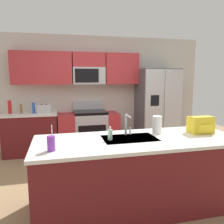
{
  "coord_description": "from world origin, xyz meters",
  "views": [
    {
      "loc": [
        -0.9,
        -3.23,
        1.67
      ],
      "look_at": [
        0.02,
        0.6,
        1.05
      ],
      "focal_mm": 36.17,
      "sensor_mm": 36.0,
      "label": 1
    }
  ],
  "objects_px": {
    "paper_towel_roll": "(157,125)",
    "sink_faucet": "(127,123)",
    "soap_dispenser": "(110,134)",
    "bottle_red": "(10,107)",
    "bottle_blue": "(34,108)",
    "toaster": "(44,109)",
    "backpack": "(201,124)",
    "refrigerator": "(157,108)",
    "pepper_mill": "(21,109)",
    "drink_cup_purple": "(51,143)",
    "range_oven": "(89,131)"
  },
  "relations": [
    {
      "from": "paper_towel_roll",
      "to": "sink_faucet",
      "type": "bearing_deg",
      "value": 179.46
    },
    {
      "from": "sink_faucet",
      "to": "soap_dispenser",
      "type": "relative_size",
      "value": 1.66
    },
    {
      "from": "bottle_red",
      "to": "soap_dispenser",
      "type": "distance_m",
      "value": 2.93
    },
    {
      "from": "bottle_red",
      "to": "bottle_blue",
      "type": "xyz_separation_m",
      "value": [
        0.48,
        -0.07,
        -0.02
      ]
    },
    {
      "from": "toaster",
      "to": "backpack",
      "type": "bearing_deg",
      "value": -46.35
    },
    {
      "from": "refrigerator",
      "to": "toaster",
      "type": "bearing_deg",
      "value": 179.57
    },
    {
      "from": "sink_faucet",
      "to": "pepper_mill",
      "type": "bearing_deg",
      "value": 126.02
    },
    {
      "from": "bottle_red",
      "to": "drink_cup_purple",
      "type": "xyz_separation_m",
      "value": [
        0.91,
        -2.7,
        -0.06
      ]
    },
    {
      "from": "bottle_red",
      "to": "refrigerator",
      "type": "bearing_deg",
      "value": -1.84
    },
    {
      "from": "sink_faucet",
      "to": "paper_towel_roll",
      "type": "distance_m",
      "value": 0.43
    },
    {
      "from": "refrigerator",
      "to": "soap_dispenser",
      "type": "relative_size",
      "value": 10.88
    },
    {
      "from": "bottle_blue",
      "to": "paper_towel_roll",
      "type": "relative_size",
      "value": 0.96
    },
    {
      "from": "bottle_blue",
      "to": "paper_towel_roll",
      "type": "height_order",
      "value": "paper_towel_roll"
    },
    {
      "from": "soap_dispenser",
      "to": "paper_towel_roll",
      "type": "xyz_separation_m",
      "value": [
        0.69,
        0.16,
        0.05
      ]
    },
    {
      "from": "range_oven",
      "to": "toaster",
      "type": "xyz_separation_m",
      "value": [
        -0.96,
        -0.05,
        0.55
      ]
    },
    {
      "from": "paper_towel_roll",
      "to": "backpack",
      "type": "relative_size",
      "value": 0.75
    },
    {
      "from": "backpack",
      "to": "bottle_red",
      "type": "bearing_deg",
      "value": 140.43
    },
    {
      "from": "bottle_blue",
      "to": "drink_cup_purple",
      "type": "bearing_deg",
      "value": -80.8
    },
    {
      "from": "toaster",
      "to": "drink_cup_purple",
      "type": "height_order",
      "value": "drink_cup_purple"
    },
    {
      "from": "range_oven",
      "to": "pepper_mill",
      "type": "height_order",
      "value": "range_oven"
    },
    {
      "from": "refrigerator",
      "to": "pepper_mill",
      "type": "xyz_separation_m",
      "value": [
        -3.07,
        0.07,
        0.07
      ]
    },
    {
      "from": "soap_dispenser",
      "to": "backpack",
      "type": "distance_m",
      "value": 1.3
    },
    {
      "from": "refrigerator",
      "to": "range_oven",
      "type": "bearing_deg",
      "value": 177.49
    },
    {
      "from": "pepper_mill",
      "to": "bottle_blue",
      "type": "xyz_separation_m",
      "value": [
        0.25,
        -0.04,
        0.02
      ]
    },
    {
      "from": "toaster",
      "to": "backpack",
      "type": "distance_m",
      "value": 3.19
    },
    {
      "from": "pepper_mill",
      "to": "paper_towel_roll",
      "type": "xyz_separation_m",
      "value": [
        2.06,
        -2.25,
        0.02
      ]
    },
    {
      "from": "backpack",
      "to": "toaster",
      "type": "bearing_deg",
      "value": 133.65
    },
    {
      "from": "bottle_blue",
      "to": "backpack",
      "type": "xyz_separation_m",
      "value": [
        2.42,
        -2.32,
        0.0
      ]
    },
    {
      "from": "sink_faucet",
      "to": "refrigerator",
      "type": "bearing_deg",
      "value": 56.69
    },
    {
      "from": "toaster",
      "to": "drink_cup_purple",
      "type": "distance_m",
      "value": 2.63
    },
    {
      "from": "toaster",
      "to": "bottle_blue",
      "type": "bearing_deg",
      "value": 176.5
    },
    {
      "from": "toaster",
      "to": "bottle_blue",
      "type": "height_order",
      "value": "bottle_blue"
    },
    {
      "from": "backpack",
      "to": "drink_cup_purple",
      "type": "bearing_deg",
      "value": -171.1
    },
    {
      "from": "refrigerator",
      "to": "sink_faucet",
      "type": "bearing_deg",
      "value": -123.31
    },
    {
      "from": "bottle_blue",
      "to": "drink_cup_purple",
      "type": "xyz_separation_m",
      "value": [
        0.43,
        -2.63,
        -0.03
      ]
    },
    {
      "from": "bottle_red",
      "to": "soap_dispenser",
      "type": "xyz_separation_m",
      "value": [
        1.6,
        -2.45,
        -0.07
      ]
    },
    {
      "from": "bottle_blue",
      "to": "soap_dispenser",
      "type": "height_order",
      "value": "bottle_blue"
    },
    {
      "from": "drink_cup_purple",
      "to": "backpack",
      "type": "distance_m",
      "value": 2.01
    },
    {
      "from": "bottle_blue",
      "to": "soap_dispenser",
      "type": "xyz_separation_m",
      "value": [
        1.12,
        -2.38,
        -0.05
      ]
    },
    {
      "from": "bottle_blue",
      "to": "paper_towel_roll",
      "type": "bearing_deg",
      "value": -50.77
    },
    {
      "from": "bottle_red",
      "to": "bottle_blue",
      "type": "bearing_deg",
      "value": -8.69
    },
    {
      "from": "bottle_red",
      "to": "bottle_blue",
      "type": "distance_m",
      "value": 0.49
    },
    {
      "from": "refrigerator",
      "to": "bottle_blue",
      "type": "relative_size",
      "value": 8.02
    },
    {
      "from": "range_oven",
      "to": "bottle_blue",
      "type": "bearing_deg",
      "value": -178.08
    },
    {
      "from": "toaster",
      "to": "refrigerator",
      "type": "bearing_deg",
      "value": -0.43
    },
    {
      "from": "toaster",
      "to": "sink_faucet",
      "type": "height_order",
      "value": "sink_faucet"
    },
    {
      "from": "sink_faucet",
      "to": "backpack",
      "type": "relative_size",
      "value": 0.88
    },
    {
      "from": "pepper_mill",
      "to": "sink_faucet",
      "type": "relative_size",
      "value": 0.7
    },
    {
      "from": "range_oven",
      "to": "paper_towel_roll",
      "type": "distance_m",
      "value": 2.41
    },
    {
      "from": "soap_dispenser",
      "to": "backpack",
      "type": "xyz_separation_m",
      "value": [
        1.3,
        0.06,
        0.05
      ]
    }
  ]
}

